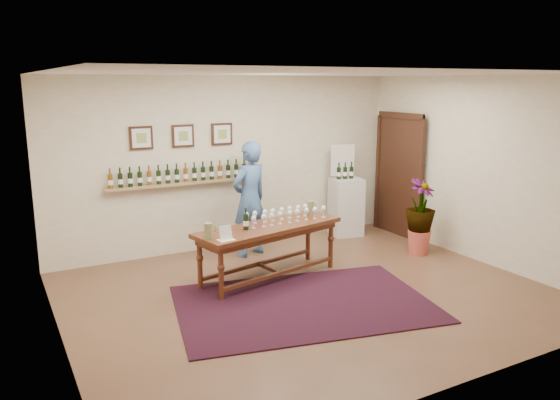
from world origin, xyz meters
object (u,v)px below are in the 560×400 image
tasting_table (269,233)px  display_pedestal (346,207)px  potted_plant (420,217)px  person (250,199)px

tasting_table → display_pedestal: bearing=18.6°
potted_plant → person: 2.71m
potted_plant → person: person is taller
display_pedestal → person: size_ratio=0.57×
tasting_table → display_pedestal: (2.24, 1.33, -0.14)m
tasting_table → potted_plant: 2.61m
tasting_table → display_pedestal: display_pedestal is taller
display_pedestal → potted_plant: 1.55m
display_pedestal → potted_plant: potted_plant is taller
display_pedestal → potted_plant: size_ratio=0.98×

